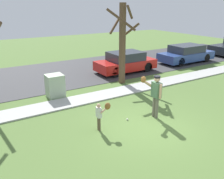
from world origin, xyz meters
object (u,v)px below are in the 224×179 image
Objects in this scene: person_child at (101,113)px; parked_hatchback_red at (126,62)px; street_tree_near at (122,42)px; parked_wagon_blue at (186,54)px; utility_cabinet at (55,86)px; baseball at (127,119)px; person_adult at (155,92)px.

person_child is 8.03m from parked_hatchback_red.
street_tree_near is 7.51m from parked_wagon_blue.
parked_hatchback_red is at bearing -1.33° from parked_wagon_blue.
street_tree_near is (4.01, 0.16, 1.79)m from utility_cabinet.
baseball is at bearing 31.12° from parked_wagon_blue.
person_child is at bearing 28.72° from parked_wagon_blue.
parked_wagon_blue is (11.13, 1.87, 0.10)m from utility_cabinet.
person_adult is 1.60× the size of person_child.
person_adult is 2.36m from person_child.
person_child is 1.41m from baseball.
baseball is (-1.08, 0.32, -1.04)m from person_adult.
utility_cabinet is 0.26× the size of street_tree_near.
utility_cabinet is at bearing 19.85° from parked_hatchback_red.
parked_hatchback_red is at bearing 19.85° from utility_cabinet.
person_adult is 5.01m from utility_cabinet.
person_adult is at bearing -58.58° from utility_cabinet.
utility_cabinet is (-2.60, 4.25, -0.52)m from person_adult.
utility_cabinet is at bearing 111.14° from baseball.
parked_wagon_blue is (10.85, 5.95, -0.03)m from person_child.
baseball is 7.18m from parked_hatchback_red.
street_tree_near is (1.41, 4.41, 1.27)m from person_adult.
street_tree_near reaches higher than person_adult.
person_adult is at bearing -16.36° from baseball.
street_tree_near is 2.92m from parked_hatchback_red.
person_adult reaches higher than person_child.
baseball is 0.02× the size of parked_hatchback_red.
parked_wagon_blue is at bearing 178.67° from parked_hatchback_red.
parked_hatchback_red reaches higher than utility_cabinet.
street_tree_near is at bearing 54.21° from person_child.
parked_wagon_blue is at bearing 31.12° from baseball.
street_tree_near reaches higher than parked_wagon_blue.
baseball is 0.02× the size of parked_wagon_blue.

